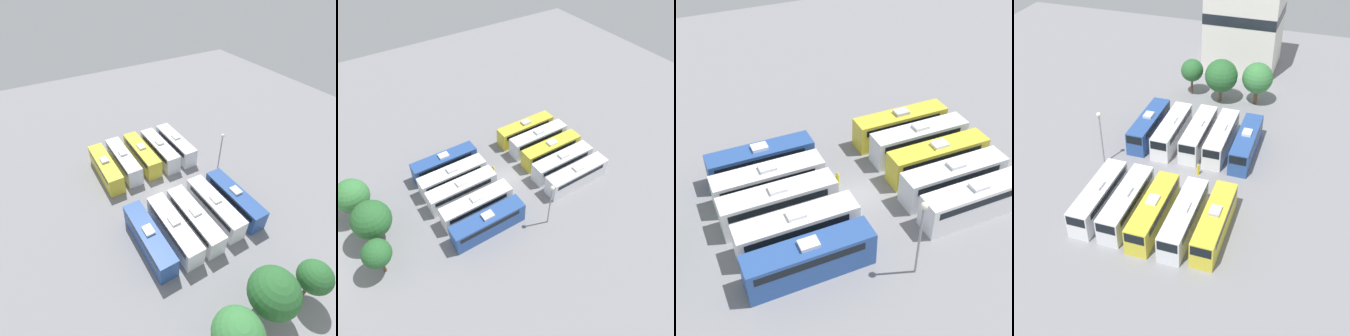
{
  "view_description": "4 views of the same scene",
  "coord_description": "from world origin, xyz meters",
  "views": [
    {
      "loc": [
        14.82,
        26.74,
        30.65
      ],
      "look_at": [
        -1.29,
        -1.21,
        3.33
      ],
      "focal_mm": 28.0,
      "sensor_mm": 36.0,
      "label": 1
    },
    {
      "loc": [
        -31.1,
        20.9,
        39.24
      ],
      "look_at": [
        -0.08,
        0.78,
        2.55
      ],
      "focal_mm": 35.0,
      "sensor_mm": 36.0,
      "label": 2
    },
    {
      "loc": [
        -31.14,
        16.1,
        30.74
      ],
      "look_at": [
        0.5,
        1.86,
        3.48
      ],
      "focal_mm": 50.0,
      "sensor_mm": 36.0,
      "label": 3
    },
    {
      "loc": [
        15.34,
        -44.36,
        37.2
      ],
      "look_at": [
        0.76,
        -0.63,
        2.47
      ],
      "focal_mm": 50.0,
      "sensor_mm": 36.0,
      "label": 4
    }
  ],
  "objects": [
    {
      "name": "ground_plane",
      "position": [
        0.0,
        0.0,
        0.0
      ],
      "size": [
        113.47,
        113.47,
        0.0
      ],
      "primitive_type": "plane",
      "color": "gray"
    },
    {
      "name": "bus_0",
      "position": [
        -6.93,
        -8.1,
        1.85
      ],
      "size": [
        2.57,
        10.88,
        3.72
      ],
      "color": "silver",
      "rests_on": "ground_plane"
    },
    {
      "name": "bus_1",
      "position": [
        -3.44,
        -8.05,
        1.85
      ],
      "size": [
        2.57,
        10.88,
        3.72
      ],
      "color": "silver",
      "rests_on": "ground_plane"
    },
    {
      "name": "bus_2",
      "position": [
        0.0,
        -8.47,
        1.85
      ],
      "size": [
        2.57,
        10.88,
        3.72
      ],
      "color": "gold",
      "rests_on": "ground_plane"
    },
    {
      "name": "bus_3",
      "position": [
        3.58,
        -8.43,
        1.85
      ],
      "size": [
        2.57,
        10.88,
        3.72
      ],
      "color": "silver",
      "rests_on": "ground_plane"
    },
    {
      "name": "bus_4",
      "position": [
        7.0,
        -8.03,
        1.85
      ],
      "size": [
        2.57,
        10.88,
        3.72
      ],
      "color": "gold",
      "rests_on": "ground_plane"
    },
    {
      "name": "bus_5",
      "position": [
        -7.19,
        8.37,
        1.85
      ],
      "size": [
        2.57,
        10.88,
        3.72
      ],
      "color": "#284C93",
      "rests_on": "ground_plane"
    },
    {
      "name": "bus_6",
      "position": [
        -3.65,
        8.17,
        1.85
      ],
      "size": [
        2.57,
        10.88,
        3.72
      ],
      "color": "white",
      "rests_on": "ground_plane"
    },
    {
      "name": "bus_7",
      "position": [
        0.14,
        8.58,
        1.85
      ],
      "size": [
        2.57,
        10.88,
        3.72
      ],
      "color": "silver",
      "rests_on": "ground_plane"
    },
    {
      "name": "bus_8",
      "position": [
        3.43,
        8.53,
        1.85
      ],
      "size": [
        2.57,
        10.88,
        3.72
      ],
      "color": "silver",
      "rests_on": "ground_plane"
    },
    {
      "name": "bus_9",
      "position": [
        6.98,
        8.26,
        1.85
      ],
      "size": [
        2.57,
        10.88,
        3.72
      ],
      "color": "#284C93",
      "rests_on": "ground_plane"
    },
    {
      "name": "worker_person",
      "position": [
        2.13,
        1.83,
        0.8
      ],
      "size": [
        0.36,
        0.36,
        1.73
      ],
      "color": "gold",
      "rests_on": "ground_plane"
    },
    {
      "name": "light_pole",
      "position": [
        -10.58,
        0.38,
        5.24
      ],
      "size": [
        0.6,
        0.6,
        7.71
      ],
      "color": "gray",
      "rests_on": "ground_plane"
    },
    {
      "name": "tree_0",
      "position": [
        -5.28,
        22.72,
        4.21
      ],
      "size": [
        3.64,
        3.64,
        6.06
      ],
      "color": "brown",
      "rests_on": "ground_plane"
    },
    {
      "name": "tree_1",
      "position": [
        -0.16,
        21.76,
        4.47
      ],
      "size": [
        5.22,
        5.22,
        7.09
      ],
      "color": "brown",
      "rests_on": "ground_plane"
    },
    {
      "name": "tree_2",
      "position": [
        5.41,
        22.83,
        4.42
      ],
      "size": [
        4.84,
        4.84,
        6.87
      ],
      "color": "brown",
      "rests_on": "ground_plane"
    }
  ]
}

